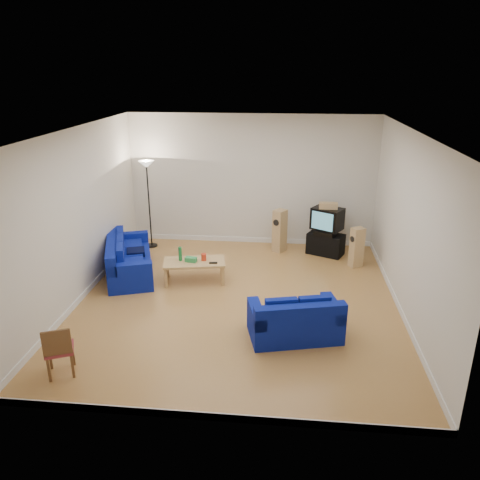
# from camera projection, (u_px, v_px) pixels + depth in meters

# --- Properties ---
(room) EXTENTS (6.01, 6.51, 3.21)m
(room) POSITION_uv_depth(u_px,v_px,m) (238.00, 225.00, 8.42)
(room) COLOR #8F5D2C
(room) RESTS_ON ground
(sofa_three_seat) EXTENTS (1.50, 2.23, 0.79)m
(sofa_three_seat) POSITION_uv_depth(u_px,v_px,m) (127.00, 261.00, 10.04)
(sofa_three_seat) COLOR navy
(sofa_three_seat) RESTS_ON ground
(sofa_loveseat) EXTENTS (1.62, 1.15, 0.73)m
(sofa_loveseat) POSITION_uv_depth(u_px,v_px,m) (295.00, 323.00, 7.65)
(sofa_loveseat) COLOR navy
(sofa_loveseat) RESTS_ON ground
(coffee_table) EXTENTS (1.34, 0.84, 0.45)m
(coffee_table) POSITION_uv_depth(u_px,v_px,m) (194.00, 263.00, 9.65)
(coffee_table) COLOR tan
(coffee_table) RESTS_ON ground
(bottle) EXTENTS (0.07, 0.07, 0.30)m
(bottle) POSITION_uv_depth(u_px,v_px,m) (180.00, 254.00, 9.61)
(bottle) COLOR #197233
(bottle) RESTS_ON coffee_table
(tissue_box) EXTENTS (0.25, 0.16, 0.09)m
(tissue_box) POSITION_uv_depth(u_px,v_px,m) (191.00, 259.00, 9.59)
(tissue_box) COLOR green
(tissue_box) RESTS_ON coffee_table
(red_canister) EXTENTS (0.11, 0.11, 0.15)m
(red_canister) POSITION_uv_depth(u_px,v_px,m) (204.00, 257.00, 9.64)
(red_canister) COLOR red
(red_canister) RESTS_ON coffee_table
(remote) EXTENTS (0.18, 0.07, 0.02)m
(remote) POSITION_uv_depth(u_px,v_px,m) (213.00, 263.00, 9.51)
(remote) COLOR black
(remote) RESTS_ON coffee_table
(tv_stand) EXTENTS (0.94, 0.76, 0.50)m
(tv_stand) POSITION_uv_depth(u_px,v_px,m) (326.00, 244.00, 11.13)
(tv_stand) COLOR black
(tv_stand) RESTS_ON ground
(av_receiver) EXTENTS (0.57, 0.52, 0.11)m
(av_receiver) POSITION_uv_depth(u_px,v_px,m) (325.00, 232.00, 10.98)
(av_receiver) COLOR black
(av_receiver) RESTS_ON tv_stand
(television) EXTENTS (0.83, 0.77, 0.52)m
(television) POSITION_uv_depth(u_px,v_px,m) (327.00, 219.00, 10.96)
(television) COLOR black
(television) RESTS_ON av_receiver
(centre_speaker) EXTENTS (0.42, 0.18, 0.15)m
(centre_speaker) POSITION_uv_depth(u_px,v_px,m) (328.00, 206.00, 10.80)
(centre_speaker) COLOR tan
(centre_speaker) RESTS_ON television
(speaker_left) EXTENTS (0.37, 0.39, 1.03)m
(speaker_left) POSITION_uv_depth(u_px,v_px,m) (280.00, 231.00, 11.22)
(speaker_left) COLOR tan
(speaker_left) RESTS_ON ground
(speaker_right) EXTENTS (0.33, 0.31, 0.91)m
(speaker_right) POSITION_uv_depth(u_px,v_px,m) (357.00, 247.00, 10.36)
(speaker_right) COLOR tan
(speaker_right) RESTS_ON ground
(floor_lamp) EXTENTS (0.37, 0.37, 2.15)m
(floor_lamp) POSITION_uv_depth(u_px,v_px,m) (147.00, 176.00, 11.09)
(floor_lamp) COLOR black
(floor_lamp) RESTS_ON ground
(dining_chair) EXTENTS (0.51, 0.51, 0.81)m
(dining_chair) POSITION_uv_depth(u_px,v_px,m) (59.00, 349.00, 6.64)
(dining_chair) COLOR brown
(dining_chair) RESTS_ON ground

